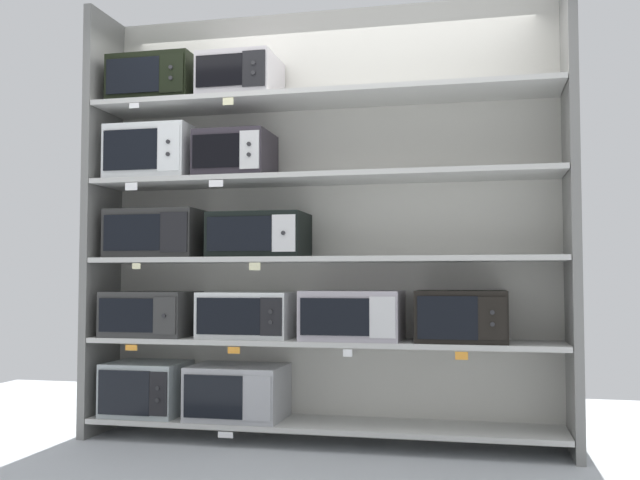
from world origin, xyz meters
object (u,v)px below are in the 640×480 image
at_px(microwave_0, 146,388).
at_px(microwave_2, 152,314).
at_px(microwave_3, 247,315).
at_px(microwave_4, 353,315).
at_px(microwave_6, 156,234).
at_px(microwave_7, 259,235).
at_px(microwave_1, 238,392).
at_px(microwave_9, 235,156).
at_px(microwave_5, 462,316).
at_px(microwave_11, 241,79).
at_px(microwave_8, 154,154).
at_px(microwave_10, 156,82).

bearing_deg(microwave_0, microwave_2, 0.85).
relative_size(microwave_2, microwave_3, 0.95).
xyz_separation_m(microwave_4, microwave_6, (-1.23, 0.00, 0.48)).
xyz_separation_m(microwave_2, microwave_7, (0.69, -0.00, 0.47)).
height_order(microwave_1, microwave_6, microwave_6).
height_order(microwave_7, microwave_9, microwave_9).
height_order(microwave_2, microwave_6, microwave_6).
relative_size(microwave_2, microwave_5, 1.04).
bearing_deg(microwave_4, microwave_11, 180.00).
relative_size(microwave_7, microwave_8, 1.08).
bearing_deg(microwave_8, microwave_0, -179.27).
bearing_deg(microwave_7, microwave_4, 0.01).
distance_m(microwave_0, microwave_2, 0.45).
bearing_deg(microwave_6, microwave_2, -179.95).
bearing_deg(microwave_7, microwave_0, -179.98).
xyz_separation_m(microwave_2, microwave_10, (0.01, -0.00, 1.44)).
bearing_deg(microwave_9, microwave_2, -179.99).
xyz_separation_m(microwave_2, microwave_3, (0.61, -0.00, -0.00)).
bearing_deg(microwave_11, microwave_9, 179.94).
height_order(microwave_9, microwave_10, microwave_10).
xyz_separation_m(microwave_0, microwave_10, (0.04, 0.00, 1.89)).
distance_m(microwave_10, microwave_11, 0.56).
bearing_deg(microwave_10, microwave_7, -0.01).
height_order(microwave_5, microwave_8, microwave_8).
height_order(microwave_2, microwave_8, microwave_8).
bearing_deg(microwave_11, microwave_1, -178.50).
distance_m(microwave_3, microwave_6, 0.76).
bearing_deg(microwave_0, microwave_4, 0.02).
xyz_separation_m(microwave_5, microwave_7, (-1.18, 0.00, 0.47)).
bearing_deg(microwave_4, microwave_7, -179.99).
bearing_deg(microwave_8, microwave_2, 179.51).
height_order(microwave_0, microwave_4, microwave_4).
relative_size(microwave_4, microwave_10, 1.06).
height_order(microwave_6, microwave_9, microwave_9).
xyz_separation_m(microwave_6, microwave_7, (0.66, -0.00, -0.02)).
xyz_separation_m(microwave_2, microwave_5, (1.87, -0.00, 0.01)).
xyz_separation_m(microwave_1, microwave_4, (0.69, 0.00, 0.46)).
relative_size(microwave_7, microwave_11, 1.26).
height_order(microwave_1, microwave_5, microwave_5).
bearing_deg(microwave_9, microwave_4, -0.00).
bearing_deg(microwave_0, microwave_7, 0.02).
bearing_deg(microwave_6, microwave_0, -179.54).
bearing_deg(microwave_1, microwave_2, 179.98).
height_order(microwave_3, microwave_11, microwave_11).
bearing_deg(microwave_3, microwave_9, 179.77).
distance_m(microwave_5, microwave_6, 1.90).
height_order(microwave_6, microwave_8, microwave_8).
height_order(microwave_0, microwave_3, microwave_3).
distance_m(microwave_6, microwave_9, 0.69).
relative_size(microwave_1, microwave_7, 0.98).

